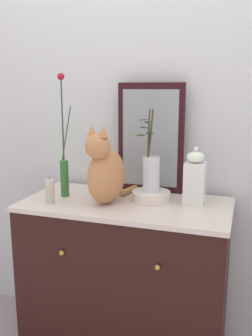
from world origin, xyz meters
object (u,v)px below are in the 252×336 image
object	(u,v)px
vase_slim_green	(64,165)
jar_lidded_porcelain	(195,179)
cat_sitting	(106,172)
sideboard	(126,281)
mirror_leaning	(151,138)
candle_pillar	(50,191)
bowl_porcelain	(151,196)
vase_glass_clear	(151,171)

from	to	relation	value
vase_slim_green	jar_lidded_porcelain	bearing A→B (deg)	6.47
cat_sitting	vase_slim_green	bearing A→B (deg)	167.94
jar_lidded_porcelain	sideboard	bearing A→B (deg)	-166.73
mirror_leaning	cat_sitting	size ratio (longest dim) A/B	1.27
mirror_leaning	jar_lidded_porcelain	size ratio (longest dim) A/B	2.07
vase_slim_green	candle_pillar	distance (m)	0.18
cat_sitting	candle_pillar	xyz separation A→B (m)	(-0.27, -0.08, -0.10)
vase_slim_green	bowl_porcelain	bearing A→B (deg)	7.14
vase_glass_clear	cat_sitting	bearing A→B (deg)	-150.84
mirror_leaning	vase_glass_clear	distance (m)	0.24
sideboard	jar_lidded_porcelain	distance (m)	0.67
bowl_porcelain	candle_pillar	size ratio (longest dim) A/B	1.47
cat_sitting	vase_glass_clear	bearing A→B (deg)	29.16
vase_slim_green	vase_glass_clear	distance (m)	0.47
sideboard	candle_pillar	distance (m)	0.64
vase_glass_clear	candle_pillar	world-z (taller)	vase_glass_clear
sideboard	mirror_leaning	bearing A→B (deg)	75.33
mirror_leaning	bowl_porcelain	size ratio (longest dim) A/B	3.03
sideboard	vase_slim_green	distance (m)	0.71
cat_sitting	jar_lidded_porcelain	world-z (taller)	cat_sitting
sideboard	jar_lidded_porcelain	xyz separation A→B (m)	(0.34, 0.08, 0.58)
vase_slim_green	bowl_porcelain	size ratio (longest dim) A/B	3.26
vase_slim_green	candle_pillar	xyz separation A→B (m)	(-0.01, -0.14, -0.11)
mirror_leaning	vase_slim_green	world-z (taller)	vase_slim_green
sideboard	jar_lidded_porcelain	bearing A→B (deg)	13.27
vase_glass_clear	jar_lidded_porcelain	bearing A→B (deg)	4.86
mirror_leaning	candle_pillar	size ratio (longest dim) A/B	4.47
vase_slim_green	jar_lidded_porcelain	world-z (taller)	vase_slim_green
candle_pillar	vase_slim_green	bearing A→B (deg)	84.84
mirror_leaning	jar_lidded_porcelain	distance (m)	0.36
sideboard	cat_sitting	size ratio (longest dim) A/B	2.24
sideboard	bowl_porcelain	xyz separation A→B (m)	(0.12, 0.06, 0.47)
bowl_porcelain	jar_lidded_porcelain	bearing A→B (deg)	5.06
sideboard	mirror_leaning	xyz separation A→B (m)	(0.06, 0.24, 0.75)
cat_sitting	vase_slim_green	size ratio (longest dim) A/B	0.73
sideboard	cat_sitting	world-z (taller)	cat_sitting
vase_slim_green	jar_lidded_porcelain	xyz separation A→B (m)	(0.69, 0.08, -0.04)
candle_pillar	mirror_leaning	bearing A→B (deg)	41.84
mirror_leaning	jar_lidded_porcelain	xyz separation A→B (m)	(0.27, -0.16, -0.17)
cat_sitting	sideboard	bearing A→B (deg)	30.83
vase_glass_clear	vase_slim_green	bearing A→B (deg)	-172.76
vase_glass_clear	candle_pillar	xyz separation A→B (m)	(-0.48, -0.20, -0.10)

